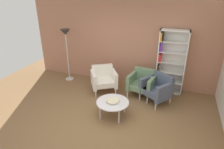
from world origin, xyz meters
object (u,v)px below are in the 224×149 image
(floor_lamp_torchiere, at_px, (66,38))
(coffee_table_low, at_px, (113,103))
(armchair_by_bookshelf, at_px, (104,79))
(decorative_bowl, at_px, (113,101))
(bookshelf_tall, at_px, (169,62))
(armchair_near_window, at_px, (142,82))
(armchair_spare_guest, at_px, (157,88))

(floor_lamp_torchiere, bearing_deg, coffee_table_low, -35.58)
(coffee_table_low, height_order, armchair_by_bookshelf, armchair_by_bookshelf)
(decorative_bowl, bearing_deg, floor_lamp_torchiere, 144.42)
(bookshelf_tall, xyz_separation_m, armchair_near_window, (-0.66, -0.53, -0.52))
(bookshelf_tall, bearing_deg, armchair_by_bookshelf, -160.08)
(coffee_table_low, distance_m, armchair_spare_guest, 1.41)
(armchair_near_window, height_order, floor_lamp_torchiere, floor_lamp_torchiere)
(armchair_near_window, relative_size, armchair_by_bookshelf, 0.86)
(armchair_near_window, height_order, armchair_by_bookshelf, same)
(bookshelf_tall, relative_size, coffee_table_low, 2.37)
(bookshelf_tall, xyz_separation_m, floor_lamp_torchiere, (-3.26, -0.27, 0.51))
(armchair_by_bookshelf, height_order, armchair_spare_guest, same)
(floor_lamp_torchiere, bearing_deg, bookshelf_tall, 4.69)
(armchair_near_window, bearing_deg, armchair_spare_guest, -14.36)
(coffee_table_low, bearing_deg, armchair_spare_guest, 48.34)
(armchair_near_window, xyz_separation_m, floor_lamp_torchiere, (-2.60, 0.27, 1.03))
(coffee_table_low, height_order, decorative_bowl, decorative_bowl)
(decorative_bowl, distance_m, floor_lamp_torchiere, 2.80)
(coffee_table_low, bearing_deg, armchair_near_window, 69.25)
(armchair_near_window, bearing_deg, coffee_table_low, -101.45)
(armchair_by_bookshelf, bearing_deg, decorative_bowl, -90.70)
(coffee_table_low, distance_m, armchair_near_window, 1.34)
(bookshelf_tall, distance_m, armchair_spare_guest, 0.92)
(decorative_bowl, bearing_deg, bookshelf_tall, 57.63)
(armchair_near_window, distance_m, armchair_by_bookshelf, 1.17)
(decorative_bowl, bearing_deg, armchair_spare_guest, 48.34)
(decorative_bowl, relative_size, floor_lamp_torchiere, 0.18)
(armchair_near_window, bearing_deg, decorative_bowl, -101.45)
(armchair_near_window, xyz_separation_m, armchair_spare_guest, (0.46, -0.20, 0.00))
(decorative_bowl, relative_size, armchair_by_bookshelf, 0.34)
(coffee_table_low, distance_m, armchair_by_bookshelf, 1.32)
(decorative_bowl, bearing_deg, armchair_by_bookshelf, 121.27)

